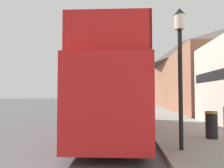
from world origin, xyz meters
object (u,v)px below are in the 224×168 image
object	(u,v)px
lamp_post_second	(146,72)
parked_car_ahead_of_bus	(125,108)
litter_bin	(212,124)
lamp_post_third	(140,81)
tour_bus	(114,93)
lamp_post_nearest	(180,50)

from	to	relation	value
lamp_post_second	parked_car_ahead_of_bus	bearing A→B (deg)	130.00
litter_bin	lamp_post_third	bearing A→B (deg)	94.89
lamp_post_third	lamp_post_second	bearing A→B (deg)	-91.04
lamp_post_second	lamp_post_third	world-z (taller)	lamp_post_second
tour_bus	litter_bin	world-z (taller)	tour_bus
tour_bus	lamp_post_nearest	world-z (taller)	lamp_post_nearest
lamp_post_third	litter_bin	bearing A→B (deg)	-85.11
lamp_post_second	litter_bin	bearing A→B (deg)	-77.97
lamp_post_second	lamp_post_third	xyz separation A→B (m)	(0.17, 9.66, -0.08)
tour_bus	lamp_post_nearest	distance (m)	4.36
tour_bus	parked_car_ahead_of_bus	xyz separation A→B (m)	(0.51, 8.12, -1.20)
tour_bus	litter_bin	xyz separation A→B (m)	(3.83, -1.71, -1.19)
parked_car_ahead_of_bus	lamp_post_third	size ratio (longest dim) A/B	0.87
tour_bus	parked_car_ahead_of_bus	bearing A→B (deg)	85.84
lamp_post_second	lamp_post_nearest	bearing A→B (deg)	-89.55
lamp_post_second	litter_bin	size ratio (longest dim) A/B	4.80
lamp_post_nearest	litter_bin	distance (m)	3.47
litter_bin	lamp_post_second	bearing A→B (deg)	102.03
lamp_post_nearest	litter_bin	xyz separation A→B (m)	(1.60, 1.80, -2.49)
lamp_post_nearest	tour_bus	bearing A→B (deg)	122.47
tour_bus	lamp_post_third	world-z (taller)	lamp_post_third
lamp_post_third	lamp_post_nearest	bearing A→B (deg)	-90.29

